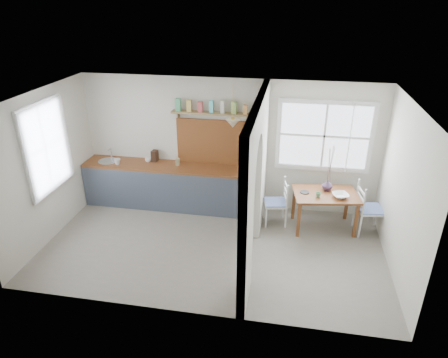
% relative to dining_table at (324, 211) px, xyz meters
% --- Properties ---
extents(floor, '(5.80, 3.20, 0.01)m').
position_rel_dining_table_xyz_m(floor, '(-1.89, -0.99, -0.35)').
color(floor, slate).
rests_on(floor, ground).
extents(ceiling, '(5.80, 3.20, 0.01)m').
position_rel_dining_table_xyz_m(ceiling, '(-1.89, -0.99, 2.25)').
color(ceiling, beige).
rests_on(ceiling, walls).
extents(walls, '(5.81, 3.21, 2.60)m').
position_rel_dining_table_xyz_m(walls, '(-1.89, -0.99, 0.95)').
color(walls, beige).
rests_on(walls, floor).
extents(partition, '(0.12, 3.20, 2.60)m').
position_rel_dining_table_xyz_m(partition, '(-1.19, -0.93, 1.10)').
color(partition, beige).
rests_on(partition, floor).
extents(kitchen_window, '(0.10, 1.16, 1.50)m').
position_rel_dining_table_xyz_m(kitchen_window, '(-4.76, -0.99, 1.30)').
color(kitchen_window, white).
rests_on(kitchen_window, walls).
extents(nook_window, '(1.76, 0.10, 1.30)m').
position_rel_dining_table_xyz_m(nook_window, '(-0.09, 0.57, 1.25)').
color(nook_window, white).
rests_on(nook_window, walls).
extents(counter, '(3.50, 0.60, 0.90)m').
position_rel_dining_table_xyz_m(counter, '(-3.02, 0.34, 0.10)').
color(counter, brown).
rests_on(counter, floor).
extents(sink, '(0.40, 0.40, 0.02)m').
position_rel_dining_table_xyz_m(sink, '(-4.32, 0.31, 0.54)').
color(sink, silver).
rests_on(sink, counter).
extents(backsplash, '(1.65, 0.03, 0.90)m').
position_rel_dining_table_xyz_m(backsplash, '(-2.10, 0.59, 1.00)').
color(backsplash, brown).
rests_on(backsplash, walls).
extents(shelf, '(1.75, 0.20, 0.21)m').
position_rel_dining_table_xyz_m(shelf, '(-2.10, 0.50, 1.65)').
color(shelf, olive).
rests_on(shelf, walls).
extents(pendant_lamp, '(0.26, 0.26, 0.16)m').
position_rel_dining_table_xyz_m(pendant_lamp, '(-1.74, 0.16, 1.53)').
color(pendant_lamp, beige).
rests_on(pendant_lamp, ceiling).
extents(utensil_rail, '(0.02, 0.50, 0.02)m').
position_rel_dining_table_xyz_m(utensil_rail, '(-1.28, -0.09, 1.10)').
color(utensil_rail, silver).
rests_on(utensil_rail, partition).
extents(dining_table, '(1.24, 0.92, 0.71)m').
position_rel_dining_table_xyz_m(dining_table, '(0.00, 0.00, 0.00)').
color(dining_table, brown).
rests_on(dining_table, floor).
extents(chair_left, '(0.47, 0.47, 0.89)m').
position_rel_dining_table_xyz_m(chair_left, '(-0.90, 0.00, 0.09)').
color(chair_left, silver).
rests_on(chair_left, floor).
extents(chair_right, '(0.51, 0.51, 0.98)m').
position_rel_dining_table_xyz_m(chair_right, '(0.80, -0.02, 0.13)').
color(chair_right, silver).
rests_on(chair_right, floor).
extents(kettle, '(0.20, 0.18, 0.21)m').
position_rel_dining_table_xyz_m(kettle, '(-1.55, 0.28, 0.65)').
color(kettle, white).
rests_on(kettle, counter).
extents(mug_a, '(0.17, 0.17, 0.12)m').
position_rel_dining_table_xyz_m(mug_a, '(-4.06, 0.19, 0.60)').
color(mug_a, silver).
rests_on(mug_a, counter).
extents(mug_b, '(0.12, 0.12, 0.09)m').
position_rel_dining_table_xyz_m(mug_b, '(-3.51, 0.42, 0.59)').
color(mug_b, white).
rests_on(mug_b, counter).
extents(knife_block, '(0.12, 0.16, 0.23)m').
position_rel_dining_table_xyz_m(knife_block, '(-3.38, 0.48, 0.66)').
color(knife_block, '#3A2216').
rests_on(knife_block, counter).
extents(jar, '(0.11, 0.11, 0.14)m').
position_rel_dining_table_xyz_m(jar, '(-2.87, 0.37, 0.61)').
color(jar, '#958D63').
rests_on(jar, counter).
extents(towel_magenta, '(0.02, 0.03, 0.54)m').
position_rel_dining_table_xyz_m(towel_magenta, '(-1.31, 0.01, -0.08)').
color(towel_magenta, '#A70E4D').
rests_on(towel_magenta, counter).
extents(towel_orange, '(0.02, 0.03, 0.51)m').
position_rel_dining_table_xyz_m(towel_orange, '(-1.31, -0.05, -0.10)').
color(towel_orange, orange).
rests_on(towel_orange, counter).
extents(bowl, '(0.35, 0.35, 0.07)m').
position_rel_dining_table_xyz_m(bowl, '(0.25, -0.10, 0.39)').
color(bowl, white).
rests_on(bowl, dining_table).
extents(table_cup, '(0.11, 0.11, 0.09)m').
position_rel_dining_table_xyz_m(table_cup, '(-0.14, -0.16, 0.40)').
color(table_cup, '#64A46F').
rests_on(table_cup, dining_table).
extents(plate, '(0.19, 0.19, 0.01)m').
position_rel_dining_table_xyz_m(plate, '(-0.38, -0.03, 0.36)').
color(plate, black).
rests_on(plate, dining_table).
extents(vase, '(0.22, 0.22, 0.20)m').
position_rel_dining_table_xyz_m(vase, '(0.02, 0.15, 0.45)').
color(vase, '#452F4C').
rests_on(vase, dining_table).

